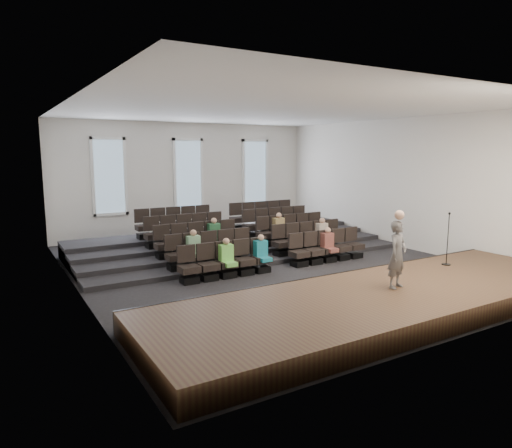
{
  "coord_description": "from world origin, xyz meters",
  "views": [
    {
      "loc": [
        -7.9,
        -12.39,
        3.69
      ],
      "look_at": [
        -0.27,
        0.5,
        1.33
      ],
      "focal_mm": 32.0,
      "sensor_mm": 36.0,
      "label": 1
    }
  ],
  "objects": [
    {
      "name": "ceiling",
      "position": [
        0.0,
        0.0,
        5.01
      ],
      "size": [
        12.0,
        14.0,
        0.02
      ],
      "primitive_type": "cube",
      "color": "white",
      "rests_on": "ground"
    },
    {
      "name": "wall_back",
      "position": [
        0.0,
        7.02,
        2.5
      ],
      "size": [
        12.0,
        0.04,
        5.0
      ],
      "primitive_type": "cube",
      "color": "silver",
      "rests_on": "ground"
    },
    {
      "name": "stage",
      "position": [
        0.0,
        -5.1,
        0.25
      ],
      "size": [
        11.8,
        3.6,
        0.5
      ],
      "primitive_type": "cube",
      "color": "#49361F",
      "rests_on": "ground"
    },
    {
      "name": "audience",
      "position": [
        -0.1,
        0.3,
        0.81
      ],
      "size": [
        5.45,
        2.64,
        1.1
      ],
      "color": "#78DB57",
      "rests_on": "seating_rows"
    },
    {
      "name": "seating_rows",
      "position": [
        -0.0,
        1.54,
        0.68
      ],
      "size": [
        6.8,
        4.7,
        1.67
      ],
      "color": "black",
      "rests_on": "ground"
    },
    {
      "name": "wall_front",
      "position": [
        0.0,
        -7.02,
        2.5
      ],
      "size": [
        12.0,
        0.04,
        5.0
      ],
      "primitive_type": "cube",
      "color": "silver",
      "rests_on": "ground"
    },
    {
      "name": "windows",
      "position": [
        0.0,
        6.95,
        2.7
      ],
      "size": [
        8.44,
        0.1,
        3.24
      ],
      "color": "white",
      "rests_on": "wall_back"
    },
    {
      "name": "risers",
      "position": [
        0.0,
        3.17,
        0.2
      ],
      "size": [
        11.8,
        4.8,
        0.6
      ],
      "color": "black",
      "rests_on": "ground"
    },
    {
      "name": "mic_stand",
      "position": [
        3.29,
        -4.21,
        0.95
      ],
      "size": [
        0.25,
        0.25,
        1.52
      ],
      "color": "black",
      "rests_on": "stage"
    },
    {
      "name": "speaker",
      "position": [
        0.33,
        -5.05,
        1.3
      ],
      "size": [
        0.67,
        0.53,
        1.61
      ],
      "primitive_type": "imported",
      "rotation": [
        0.0,
        0.0,
        0.28
      ],
      "color": "#5A5856",
      "rests_on": "stage"
    },
    {
      "name": "stage_lip",
      "position": [
        0.0,
        -3.33,
        0.25
      ],
      "size": [
        11.8,
        0.06,
        0.52
      ],
      "primitive_type": "cube",
      "color": "black",
      "rests_on": "ground"
    },
    {
      "name": "ground",
      "position": [
        0.0,
        0.0,
        0.0
      ],
      "size": [
        14.0,
        14.0,
        0.0
      ],
      "primitive_type": "plane",
      "color": "black",
      "rests_on": "ground"
    },
    {
      "name": "wall_left",
      "position": [
        -6.02,
        0.0,
        2.5
      ],
      "size": [
        0.04,
        14.0,
        5.0
      ],
      "primitive_type": "cube",
      "color": "silver",
      "rests_on": "ground"
    },
    {
      "name": "wall_right",
      "position": [
        6.02,
        0.0,
        2.5
      ],
      "size": [
        0.04,
        14.0,
        5.0
      ],
      "primitive_type": "cube",
      "color": "silver",
      "rests_on": "ground"
    }
  ]
}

